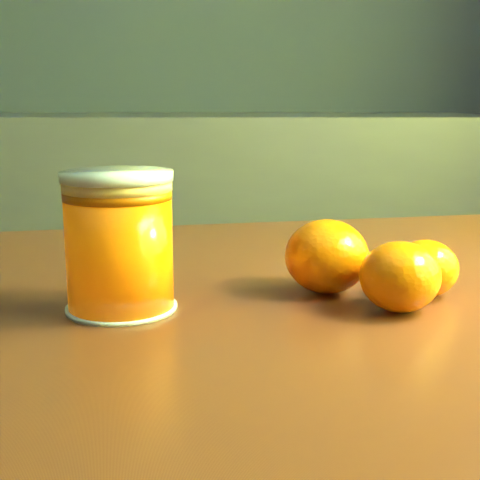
{
  "coord_description": "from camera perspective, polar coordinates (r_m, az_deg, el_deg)",
  "views": [
    {
      "loc": [
        0.86,
        -0.43,
        0.94
      ],
      "look_at": [
        0.87,
        0.1,
        0.83
      ],
      "focal_mm": 50.0,
      "sensor_mm": 36.0,
      "label": 1
    }
  ],
  "objects": [
    {
      "name": "table",
      "position": [
        0.63,
        6.92,
        -13.42
      ],
      "size": [
        1.14,
        0.9,
        0.77
      ],
      "rotation": [
        0.0,
        0.0,
        0.18
      ],
      "color": "#5D2C17",
      "rests_on": "ground"
    },
    {
      "name": "orange_back",
      "position": [
        0.61,
        15.55,
        -2.33
      ],
      "size": [
        0.07,
        0.07,
        0.05
      ],
      "primitive_type": "ellipsoid",
      "rotation": [
        0.0,
        0.0,
        -0.3
      ],
      "color": "orange",
      "rests_on": "table"
    },
    {
      "name": "juice_glass",
      "position": [
        0.55,
        -10.25,
        -0.21
      ],
      "size": [
        0.09,
        0.09,
        0.11
      ],
      "rotation": [
        0.0,
        0.0,
        -0.41
      ],
      "color": "#FC6705",
      "rests_on": "table"
    },
    {
      "name": "orange_front",
      "position": [
        0.6,
        7.41,
        -1.38
      ],
      "size": [
        0.1,
        0.1,
        0.07
      ],
      "primitive_type": "ellipsoid",
      "rotation": [
        0.0,
        0.0,
        0.36
      ],
      "color": "orange",
      "rests_on": "table"
    },
    {
      "name": "orange_extra",
      "position": [
        0.56,
        13.5,
        -3.06
      ],
      "size": [
        0.08,
        0.08,
        0.06
      ],
      "primitive_type": "ellipsoid",
      "rotation": [
        0.0,
        0.0,
        0.16
      ],
      "color": "orange",
      "rests_on": "table"
    }
  ]
}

